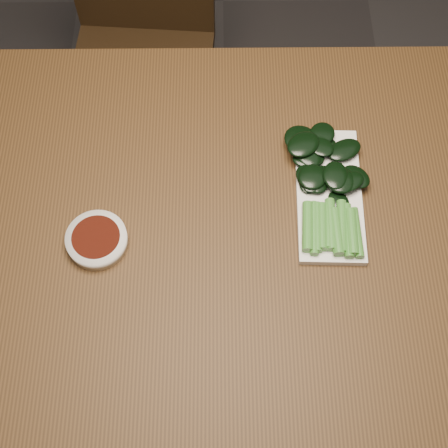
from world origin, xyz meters
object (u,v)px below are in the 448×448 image
gai_lan (326,187)px  sauce_bowl (97,240)px  serving_plate (329,194)px  chair_far (142,43)px  table (228,236)px

gai_lan → sauce_bowl: bearing=-166.6°
serving_plate → chair_far: bearing=122.9°
table → chair_far: chair_far is taller
table → sauce_bowl: size_ratio=13.29×
sauce_bowl → serving_plate: sauce_bowl is taller
chair_far → table: bearing=-67.2°
chair_far → sauce_bowl: (-0.01, -0.71, 0.28)m
sauce_bowl → chair_far: bearing=89.4°
serving_plate → table: bearing=-166.2°
sauce_bowl → gai_lan: gai_lan is taller
chair_far → sauce_bowl: bearing=-86.2°
table → gai_lan: size_ratio=4.92×
table → sauce_bowl: 0.25m
table → gai_lan: gai_lan is taller
serving_plate → gai_lan: (-0.01, 0.00, 0.02)m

